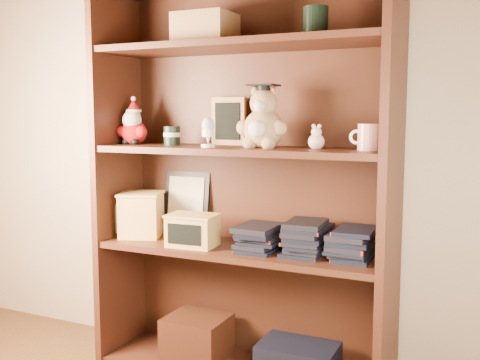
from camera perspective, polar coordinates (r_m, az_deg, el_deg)
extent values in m
cube|color=tan|center=(2.42, -0.48, 10.79)|extent=(3.00, 0.04, 2.50)
cube|color=#3F1E12|center=(2.51, -12.18, 0.21)|extent=(0.03, 0.35, 1.60)
cube|color=#3F1E12|center=(2.03, 15.11, -1.38)|extent=(0.03, 0.35, 1.60)
cube|color=#3A1C0F|center=(2.36, 1.70, -0.05)|extent=(1.20, 0.02, 1.60)
cube|color=#3F1E12|center=(2.21, 0.00, 13.47)|extent=(1.14, 0.33, 0.02)
cube|color=#3A1C0F|center=(2.47, -4.37, -15.63)|extent=(0.25, 0.22, 0.18)
cube|color=#9E7547|center=(2.28, -3.53, 15.06)|extent=(0.22, 0.18, 0.12)
cylinder|color=black|center=(2.11, 7.69, 15.58)|extent=(0.09, 0.09, 0.11)
cube|color=#3F1E12|center=(2.26, 0.00, -7.14)|extent=(1.14, 0.33, 0.02)
cube|color=#3F1E12|center=(2.20, 0.00, 3.05)|extent=(1.14, 0.33, 0.02)
sphere|color=#A50F0F|center=(2.45, -10.71, 4.76)|extent=(0.11, 0.11, 0.11)
sphere|color=#A50F0F|center=(2.46, -11.89, 4.85)|extent=(0.05, 0.05, 0.05)
sphere|color=#A50F0F|center=(2.40, -10.00, 4.84)|extent=(0.05, 0.05, 0.05)
sphere|color=black|center=(2.44, -11.49, 3.83)|extent=(0.04, 0.04, 0.04)
sphere|color=black|center=(2.41, -10.63, 3.82)|extent=(0.04, 0.04, 0.04)
sphere|color=white|center=(2.43, -10.92, 6.01)|extent=(0.08, 0.08, 0.08)
sphere|color=#D8B293|center=(2.45, -10.75, 6.44)|extent=(0.06, 0.06, 0.06)
cone|color=#A50F0F|center=(2.45, -10.77, 7.48)|extent=(0.06, 0.06, 0.05)
sphere|color=white|center=(2.45, -10.78, 8.11)|extent=(0.02, 0.02, 0.02)
cylinder|color=white|center=(2.45, -10.76, 6.92)|extent=(0.07, 0.07, 0.01)
cylinder|color=black|center=(2.34, -6.92, 4.48)|extent=(0.07, 0.07, 0.08)
cylinder|color=beige|center=(2.34, -6.93, 4.60)|extent=(0.07, 0.07, 0.02)
cube|color=#9E7547|center=(2.34, -1.16, 5.99)|extent=(0.15, 0.03, 0.20)
cube|color=black|center=(2.33, -1.29, 5.99)|extent=(0.11, 0.01, 0.15)
cube|color=#9E7547|center=(2.37, -0.80, 4.02)|extent=(0.07, 0.07, 0.01)
cylinder|color=white|center=(2.17, -3.25, 3.50)|extent=(0.06, 0.06, 0.01)
cone|color=white|center=(2.17, -3.26, 4.14)|extent=(0.02, 0.02, 0.04)
cylinder|color=white|center=(2.17, -3.26, 4.79)|extent=(0.05, 0.05, 0.03)
ellipsoid|color=silver|center=(2.17, -3.27, 5.60)|extent=(0.05, 0.05, 0.06)
sphere|color=tan|center=(2.15, 2.41, 5.19)|extent=(0.15, 0.15, 0.15)
sphere|color=white|center=(2.09, 1.71, 5.24)|extent=(0.07, 0.07, 0.07)
sphere|color=tan|center=(2.16, 0.43, 5.35)|extent=(0.06, 0.06, 0.06)
sphere|color=tan|center=(2.11, 3.97, 5.30)|extent=(0.06, 0.06, 0.06)
sphere|color=tan|center=(2.13, 0.99, 3.80)|extent=(0.05, 0.05, 0.05)
sphere|color=tan|center=(2.10, 2.91, 3.75)|extent=(0.05, 0.05, 0.05)
sphere|color=tan|center=(2.15, 2.42, 7.82)|extent=(0.11, 0.11, 0.11)
sphere|color=white|center=(2.11, 1.96, 7.54)|extent=(0.04, 0.04, 0.04)
sphere|color=tan|center=(2.18, 1.59, 8.96)|extent=(0.04, 0.04, 0.04)
sphere|color=tan|center=(2.15, 3.49, 8.98)|extent=(0.04, 0.04, 0.04)
cylinder|color=black|center=(2.15, 2.43, 9.28)|extent=(0.05, 0.05, 0.02)
cube|color=black|center=(2.15, 2.43, 9.60)|extent=(0.10, 0.10, 0.01)
cylinder|color=#A50F0F|center=(2.11, 3.44, 9.32)|extent=(0.00, 0.05, 0.03)
sphere|color=beige|center=(2.08, 7.76, 3.87)|extent=(0.06, 0.06, 0.06)
sphere|color=beige|center=(2.08, 7.78, 4.85)|extent=(0.04, 0.04, 0.04)
sphere|color=beige|center=(2.08, 7.50, 5.46)|extent=(0.02, 0.02, 0.02)
sphere|color=beige|center=(2.08, 8.07, 5.44)|extent=(0.02, 0.02, 0.02)
cylinder|color=silver|center=(2.03, 12.91, 4.26)|extent=(0.08, 0.08, 0.09)
torus|color=white|center=(2.04, 11.75, 4.30)|extent=(0.05, 0.01, 0.05)
cube|color=black|center=(2.50, -5.43, -2.30)|extent=(0.22, 0.05, 0.27)
cube|color=beige|center=(2.49, -5.56, -2.34)|extent=(0.18, 0.04, 0.23)
cube|color=#D6AE58|center=(2.47, -9.99, -3.55)|extent=(0.22, 0.22, 0.18)
cube|color=black|center=(2.40, -11.16, -3.87)|extent=(0.11, 0.05, 0.12)
cube|color=#D6AE58|center=(2.45, -10.04, -1.38)|extent=(0.23, 0.23, 0.01)
cube|color=#D6AE58|center=(2.27, -4.83, -5.20)|extent=(0.20, 0.15, 0.12)
cube|color=black|center=(2.21, -5.71, -5.52)|extent=(0.14, 0.01, 0.08)
cube|color=#D6AE58|center=(2.25, -4.85, -3.61)|extent=(0.21, 0.16, 0.01)
cube|color=black|center=(2.22, 2.16, -6.86)|extent=(0.14, 0.20, 0.02)
cube|color=black|center=(2.21, 2.16, -6.46)|extent=(0.14, 0.20, 0.02)
cube|color=black|center=(2.21, 2.16, -6.05)|extent=(0.14, 0.20, 0.02)
cube|color=black|center=(2.21, 2.17, -5.65)|extent=(0.14, 0.20, 0.02)
cube|color=black|center=(2.20, 2.17, -5.24)|extent=(0.14, 0.20, 0.02)
cube|color=black|center=(2.20, 2.17, -4.83)|extent=(0.14, 0.20, 0.02)
cube|color=black|center=(2.15, 6.76, -7.31)|extent=(0.14, 0.20, 0.02)
cube|color=black|center=(2.15, 6.77, -6.90)|extent=(0.14, 0.20, 0.02)
cube|color=black|center=(2.15, 6.77, -6.48)|extent=(0.14, 0.20, 0.02)
cube|color=black|center=(2.14, 6.78, -6.06)|extent=(0.14, 0.20, 0.02)
cube|color=black|center=(2.14, 6.78, -5.65)|extent=(0.14, 0.20, 0.02)
cube|color=black|center=(2.14, 6.79, -5.23)|extent=(0.14, 0.20, 0.02)
cube|color=black|center=(2.13, 6.80, -4.81)|extent=(0.14, 0.20, 0.02)
cube|color=black|center=(2.13, 6.80, -4.38)|extent=(0.14, 0.20, 0.02)
cube|color=black|center=(2.11, 11.35, -7.71)|extent=(0.14, 0.20, 0.02)
cube|color=black|center=(2.10, 11.36, -7.29)|extent=(0.14, 0.20, 0.02)
cube|color=black|center=(2.10, 11.37, -6.87)|extent=(0.14, 0.20, 0.02)
cube|color=black|center=(2.10, 11.38, -6.44)|extent=(0.14, 0.20, 0.02)
cube|color=black|center=(2.09, 11.39, -6.01)|extent=(0.14, 0.20, 0.02)
cube|color=black|center=(2.09, 11.40, -5.59)|extent=(0.14, 0.20, 0.02)
cube|color=black|center=(2.09, 11.41, -5.16)|extent=(0.14, 0.20, 0.02)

